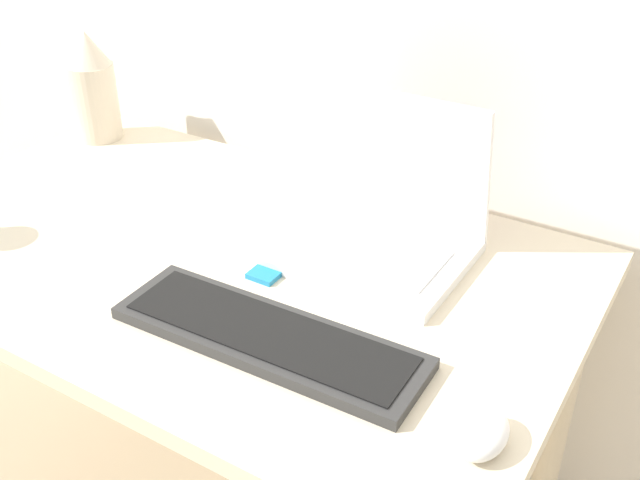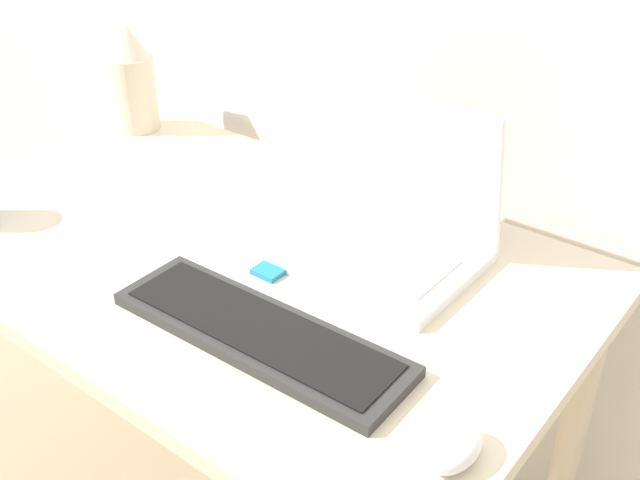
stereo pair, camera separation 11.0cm
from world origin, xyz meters
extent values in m
cube|color=beige|center=(0.00, 0.37, 0.75)|extent=(1.22, 0.73, 0.03)
cylinder|color=beige|center=(-0.56, 0.68, 0.37)|extent=(0.05, 0.05, 0.73)
cylinder|color=beige|center=(0.56, 0.68, 0.37)|extent=(0.05, 0.05, 0.73)
cube|color=white|center=(0.23, 0.48, 0.77)|extent=(0.34, 0.25, 0.02)
cube|color=silver|center=(0.23, 0.47, 0.78)|extent=(0.28, 0.14, 0.00)
cube|color=white|center=(0.23, 0.58, 0.90)|extent=(0.34, 0.05, 0.25)
cube|color=black|center=(0.23, 0.59, 0.91)|extent=(0.30, 0.04, 0.21)
cube|color=#2D2D2D|center=(0.22, 0.21, 0.77)|extent=(0.47, 0.15, 0.02)
cube|color=black|center=(0.22, 0.21, 0.78)|extent=(0.43, 0.12, 0.00)
ellipsoid|color=white|center=(0.55, 0.18, 0.78)|extent=(0.06, 0.09, 0.04)
cylinder|color=beige|center=(-0.52, 0.61, 0.85)|extent=(0.10, 0.10, 0.17)
cone|color=beige|center=(-0.52, 0.61, 0.97)|extent=(0.10, 0.10, 0.07)
cube|color=#1E7FB7|center=(0.12, 0.34, 0.77)|extent=(0.05, 0.05, 0.01)
camera|label=1|loc=(0.72, -0.47, 1.43)|focal=42.00mm
camera|label=2|loc=(0.81, -0.40, 1.43)|focal=42.00mm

